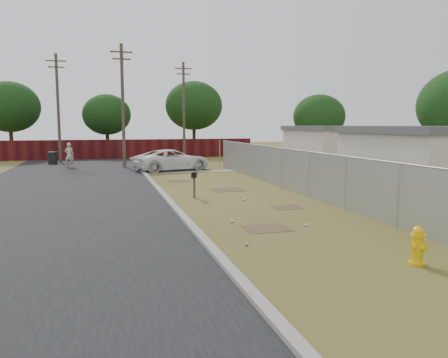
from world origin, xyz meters
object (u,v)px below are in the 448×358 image
object	(u,v)px
fire_hydrant	(418,246)
pickup_truck	(172,160)
pedestrian	(69,155)
mailbox	(194,177)
trash_bin	(53,158)

from	to	relation	value
fire_hydrant	pickup_truck	world-z (taller)	pickup_truck
fire_hydrant	pedestrian	world-z (taller)	pedestrian
mailbox	pedestrian	world-z (taller)	pedestrian
fire_hydrant	mailbox	size ratio (longest dim) A/B	0.82
trash_bin	pedestrian	bearing A→B (deg)	-66.43
fire_hydrant	pedestrian	distance (m)	27.76
fire_hydrant	trash_bin	world-z (taller)	trash_bin
trash_bin	mailbox	bearing A→B (deg)	-68.32
mailbox	trash_bin	distance (m)	20.81
mailbox	pickup_truck	distance (m)	11.68
pickup_truck	mailbox	bearing A→B (deg)	158.42
trash_bin	pickup_truck	bearing A→B (deg)	-41.94
pedestrian	trash_bin	xyz separation A→B (m)	(-1.52, 3.48, -0.42)
mailbox	pickup_truck	bearing A→B (deg)	85.73
fire_hydrant	pedestrian	xyz separation A→B (m)	(-9.17, 26.20, 0.50)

